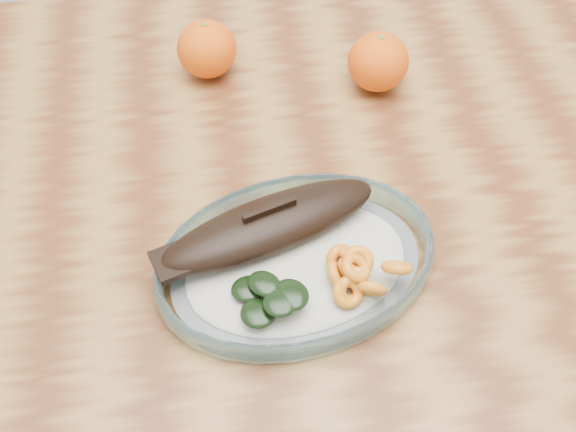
{
  "coord_description": "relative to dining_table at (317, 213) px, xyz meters",
  "views": [
    {
      "loc": [
        -0.13,
        -0.6,
        1.38
      ],
      "look_at": [
        -0.05,
        -0.1,
        0.77
      ],
      "focal_mm": 45.0,
      "sensor_mm": 36.0,
      "label": 1
    }
  ],
  "objects": [
    {
      "name": "orange_right",
      "position": [
        0.1,
        0.13,
        0.14
      ],
      "size": [
        0.08,
        0.08,
        0.08
      ],
      "primitive_type": "sphere",
      "color": "#DF4504",
      "rests_on": "dining_table"
    },
    {
      "name": "dining_table",
      "position": [
        0.0,
        0.0,
        0.0
      ],
      "size": [
        1.2,
        0.8,
        0.75
      ],
      "color": "#5B2E15",
      "rests_on": "ground"
    },
    {
      "name": "plated_meal",
      "position": [
        -0.05,
        -0.16,
        0.12
      ],
      "size": [
        0.63,
        0.63,
        0.08
      ],
      "rotation": [
        0.0,
        0.0,
        0.19
      ],
      "color": "white",
      "rests_on": "dining_table"
    },
    {
      "name": "orange_left",
      "position": [
        -0.12,
        0.19,
        0.14
      ],
      "size": [
        0.08,
        0.08,
        0.08
      ],
      "primitive_type": "sphere",
      "color": "#DF4504",
      "rests_on": "dining_table"
    },
    {
      "name": "ground",
      "position": [
        0.0,
        0.0,
        -0.65
      ],
      "size": [
        3.0,
        3.0,
        0.0
      ],
      "primitive_type": "plane",
      "color": "slate",
      "rests_on": "ground"
    }
  ]
}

